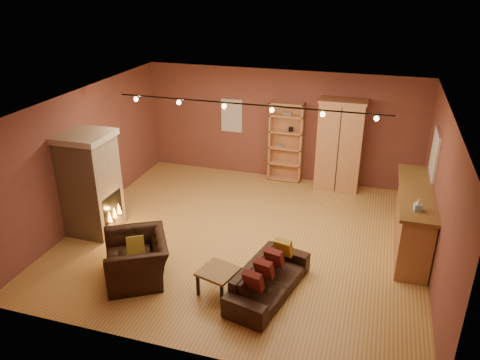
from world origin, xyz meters
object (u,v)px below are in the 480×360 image
(bookcase, at_px, (286,141))
(loveseat, at_px, (269,274))
(fireplace, at_px, (91,184))
(armchair, at_px, (136,252))
(armoire, at_px, (339,145))
(bar_counter, at_px, (413,219))
(coffee_table, at_px, (218,273))

(bookcase, relative_size, loveseat, 1.05)
(fireplace, xyz_separation_m, armchair, (1.64, -1.25, -0.54))
(armoire, bearing_deg, armchair, -121.20)
(bar_counter, xyz_separation_m, coffee_table, (-3.11, -2.41, -0.25))
(bar_counter, height_order, loveseat, bar_counter)
(bookcase, height_order, armoire, armoire)
(armoire, distance_m, bar_counter, 2.96)
(fireplace, bearing_deg, armchair, -37.28)
(coffee_table, bearing_deg, armoire, 73.43)
(armoire, height_order, armchair, armoire)
(bar_counter, xyz_separation_m, armchair, (-4.60, -2.43, -0.10))
(fireplace, height_order, bookcase, fireplace)
(bar_counter, xyz_separation_m, loveseat, (-2.30, -2.19, -0.24))
(bookcase, distance_m, armchair, 5.26)
(loveseat, bearing_deg, bar_counter, -33.49)
(fireplace, distance_m, armchair, 2.13)
(bookcase, distance_m, loveseat, 4.85)
(fireplace, xyz_separation_m, bookcase, (3.22, 3.74, -0.02))
(bar_counter, bearing_deg, fireplace, -169.28)
(armoire, xyz_separation_m, bar_counter, (1.69, -2.38, -0.50))
(bookcase, distance_m, bar_counter, 3.98)
(bookcase, bearing_deg, coffee_table, -91.05)
(bookcase, bearing_deg, armchair, -107.56)
(armchair, bearing_deg, bookcase, 131.12)
(bookcase, distance_m, coffee_table, 5.02)
(coffee_table, bearing_deg, bookcase, 88.95)
(fireplace, relative_size, bar_counter, 0.82)
(bookcase, height_order, armchair, bookcase)
(armoire, relative_size, coffee_table, 3.19)
(bar_counter, height_order, armchair, bar_counter)
(fireplace, xyz_separation_m, bar_counter, (6.24, 1.18, -0.43))
(bookcase, relative_size, armoire, 0.91)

